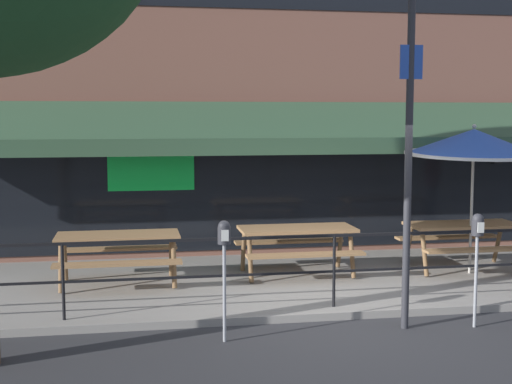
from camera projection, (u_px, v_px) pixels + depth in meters
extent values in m
plane|color=#2D2D30|center=(340.00, 320.00, 9.11)|extent=(120.00, 120.00, 0.00)
cube|color=gray|center=(303.00, 281.00, 11.06)|extent=(15.00, 4.00, 0.10)
cube|color=brown|center=(274.00, 61.00, 12.88)|extent=(15.00, 0.50, 7.19)
cube|color=black|center=(277.00, 185.00, 12.87)|extent=(12.00, 0.02, 2.30)
cube|color=#19D84C|center=(151.00, 171.00, 12.43)|extent=(1.50, 0.02, 0.70)
cube|color=#335138|center=(284.00, 122.00, 12.22)|extent=(13.80, 0.92, 0.70)
cube|color=#335138|center=(290.00, 146.00, 11.76)|extent=(13.80, 0.08, 0.28)
cube|color=black|center=(493.00, 146.00, 13.39)|extent=(0.04, 0.28, 0.04)
cube|color=black|center=(497.00, 156.00, 13.27)|extent=(0.18, 0.18, 0.28)
cube|color=beige|center=(497.00, 156.00, 13.27)|extent=(0.13, 0.19, 0.20)
cylinder|color=black|center=(63.00, 282.00, 8.74)|extent=(0.04, 0.04, 0.95)
cylinder|color=black|center=(334.00, 271.00, 9.34)|extent=(0.04, 0.04, 0.95)
cube|color=black|center=(334.00, 236.00, 9.29)|extent=(13.80, 0.04, 0.04)
cube|color=black|center=(334.00, 271.00, 9.34)|extent=(13.80, 0.03, 0.03)
cube|color=#997047|center=(118.00, 236.00, 10.52)|extent=(1.80, 0.80, 0.05)
cube|color=#997047|center=(118.00, 264.00, 9.99)|extent=(1.80, 0.26, 0.04)
cube|color=#997047|center=(119.00, 249.00, 11.12)|extent=(1.80, 0.26, 0.04)
cylinder|color=brown|center=(174.00, 263.00, 10.39)|extent=(0.07, 0.30, 0.73)
cylinder|color=brown|center=(171.00, 254.00, 11.01)|extent=(0.07, 0.30, 0.73)
cylinder|color=brown|center=(61.00, 267.00, 10.11)|extent=(0.07, 0.30, 0.73)
cylinder|color=brown|center=(65.00, 258.00, 10.74)|extent=(0.07, 0.30, 0.73)
cube|color=#997047|center=(297.00, 229.00, 11.16)|extent=(1.80, 0.80, 0.05)
cube|color=#997047|center=(306.00, 255.00, 10.63)|extent=(1.80, 0.26, 0.04)
cube|color=#997047|center=(289.00, 241.00, 11.76)|extent=(1.80, 0.26, 0.04)
cylinder|color=brown|center=(352.00, 254.00, 11.03)|extent=(0.07, 0.30, 0.73)
cylinder|color=brown|center=(340.00, 247.00, 11.66)|extent=(0.07, 0.30, 0.73)
cylinder|color=brown|center=(250.00, 258.00, 10.75)|extent=(0.07, 0.30, 0.73)
cylinder|color=brown|center=(244.00, 250.00, 11.38)|extent=(0.07, 0.30, 0.73)
cube|color=#997047|center=(463.00, 225.00, 11.57)|extent=(1.80, 0.80, 0.05)
cube|color=#997047|center=(480.00, 250.00, 11.03)|extent=(1.80, 0.26, 0.04)
cube|color=#997047|center=(447.00, 237.00, 12.17)|extent=(1.80, 0.26, 0.04)
cylinder|color=brown|center=(498.00, 242.00, 12.06)|extent=(0.07, 0.30, 0.73)
cylinder|color=brown|center=(424.00, 253.00, 11.16)|extent=(0.07, 0.30, 0.73)
cylinder|color=brown|center=(409.00, 245.00, 11.78)|extent=(0.07, 0.30, 0.73)
cylinder|color=#B7B2A8|center=(472.00, 202.00, 11.27)|extent=(0.04, 0.04, 2.30)
cone|color=#2D56B7|center=(474.00, 142.00, 11.16)|extent=(2.10, 2.11, 0.47)
cylinder|color=white|center=(473.00, 154.00, 11.19)|extent=(2.14, 2.14, 0.11)
sphere|color=#B7B2A8|center=(474.00, 126.00, 11.14)|extent=(0.07, 0.07, 0.07)
cylinder|color=gray|center=(224.00, 293.00, 8.20)|extent=(0.04, 0.04, 1.15)
cylinder|color=#2D2D33|center=(224.00, 235.00, 8.13)|extent=(0.15, 0.15, 0.20)
sphere|color=#2D2D33|center=(224.00, 227.00, 8.12)|extent=(0.14, 0.14, 0.14)
cube|color=silver|center=(225.00, 236.00, 8.05)|extent=(0.08, 0.01, 0.13)
cylinder|color=gray|center=(476.00, 282.00, 8.77)|extent=(0.04, 0.04, 1.15)
cylinder|color=#2D2D33|center=(478.00, 227.00, 8.70)|extent=(0.15, 0.15, 0.20)
sphere|color=#2D2D33|center=(478.00, 219.00, 8.69)|extent=(0.14, 0.14, 0.14)
cube|color=silver|center=(481.00, 228.00, 8.62)|extent=(0.08, 0.01, 0.13)
cylinder|color=#2D2D33|center=(409.00, 146.00, 8.55)|extent=(0.09, 0.09, 4.50)
cube|color=blue|center=(411.00, 62.00, 8.42)|extent=(0.28, 0.02, 0.40)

